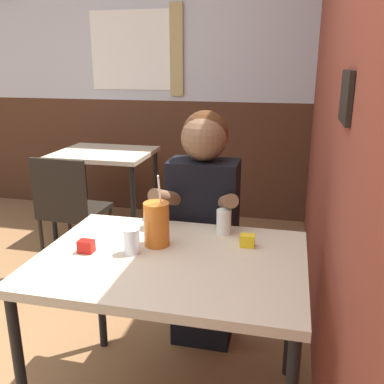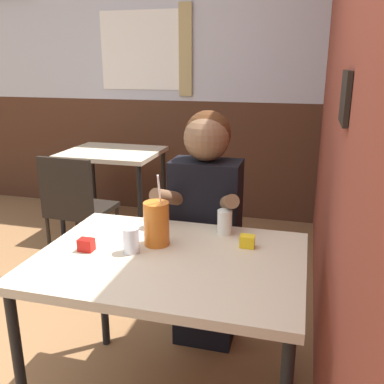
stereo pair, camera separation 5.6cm
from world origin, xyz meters
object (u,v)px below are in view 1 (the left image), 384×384
(main_table, at_px, (171,272))
(background_table, at_px, (105,161))
(chair_near_window, at_px, (69,205))
(person_seated, at_px, (203,224))
(cocktail_pitcher, at_px, (157,224))

(main_table, xyz_separation_m, background_table, (-1.11, 1.83, -0.02))
(chair_near_window, bearing_deg, background_table, 96.86)
(background_table, height_order, person_seated, person_seated)
(main_table, height_order, person_seated, person_seated)
(person_seated, xyz_separation_m, cocktail_pitcher, (-0.11, -0.42, 0.15))
(person_seated, bearing_deg, background_table, 130.68)
(main_table, distance_m, background_table, 2.14)
(chair_near_window, distance_m, person_seated, 1.24)
(main_table, bearing_deg, background_table, 121.12)
(background_table, xyz_separation_m, cocktail_pitcher, (1.02, -1.74, 0.18))
(chair_near_window, xyz_separation_m, cocktail_pitcher, (0.97, -1.01, 0.33))
(chair_near_window, bearing_deg, cocktail_pitcher, -43.29)
(main_table, xyz_separation_m, cocktail_pitcher, (-0.09, 0.10, 0.16))
(main_table, distance_m, cocktail_pitcher, 0.20)
(chair_near_window, height_order, cocktail_pitcher, cocktail_pitcher)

